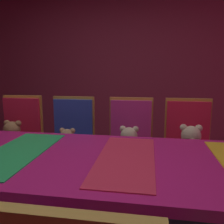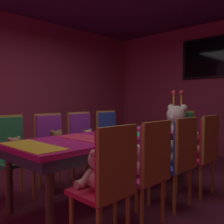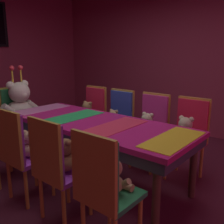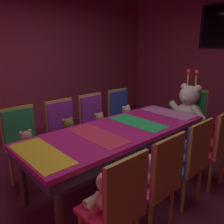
{
  "view_description": "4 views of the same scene",
  "coord_description": "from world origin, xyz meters",
  "px_view_note": "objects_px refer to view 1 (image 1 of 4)",
  "views": [
    {
      "loc": [
        -1.26,
        -0.45,
        1.24
      ],
      "look_at": [
        0.05,
        -0.25,
        1.0
      ],
      "focal_mm": 37.25,
      "sensor_mm": 36.0,
      "label": 1
    },
    {
      "loc": [
        2.2,
        -2.18,
        1.18
      ],
      "look_at": [
        -0.06,
        0.12,
        1.02
      ],
      "focal_mm": 41.11,
      "sensor_mm": 36.0,
      "label": 2
    },
    {
      "loc": [
        -2.07,
        -2.0,
        1.52
      ],
      "look_at": [
        0.01,
        -0.26,
        0.88
      ],
      "focal_mm": 41.14,
      "sensor_mm": 36.0,
      "label": 3
    },
    {
      "loc": [
        1.89,
        -1.85,
        1.72
      ],
      "look_at": [
        -0.01,
        -0.11,
        0.97
      ],
      "focal_mm": 37.72,
      "sensor_mm": 36.0,
      "label": 4
    }
  ],
  "objects_px": {
    "chair_right_1": "(130,140)",
    "teddy_right_1": "(129,146)",
    "chair_right_3": "(21,135)",
    "teddy_right_2": "(67,145)",
    "chair_right_2": "(72,137)",
    "chair_right_0": "(188,142)",
    "banquet_table": "(70,169)",
    "teddy_right_0": "(190,147)",
    "teddy_right_3": "(12,139)"
  },
  "relations": [
    {
      "from": "chair_right_2",
      "to": "teddy_right_2",
      "type": "relative_size",
      "value": 3.54
    },
    {
      "from": "teddy_right_0",
      "to": "teddy_right_3",
      "type": "xyz_separation_m",
      "value": [
        -0.01,
        1.63,
        -0.01
      ]
    },
    {
      "from": "banquet_table",
      "to": "teddy_right_0",
      "type": "xyz_separation_m",
      "value": [
        0.69,
        -0.81,
        -0.05
      ]
    },
    {
      "from": "chair_right_2",
      "to": "teddy_right_2",
      "type": "height_order",
      "value": "chair_right_2"
    },
    {
      "from": "chair_right_2",
      "to": "teddy_right_1",
      "type": "bearing_deg",
      "value": 76.8
    },
    {
      "from": "chair_right_0",
      "to": "chair_right_1",
      "type": "bearing_deg",
      "value": -88.66
    },
    {
      "from": "teddy_right_0",
      "to": "chair_right_3",
      "type": "bearing_deg",
      "value": -94.91
    },
    {
      "from": "teddy_right_3",
      "to": "teddy_right_0",
      "type": "bearing_deg",
      "value": 90.21
    },
    {
      "from": "banquet_table",
      "to": "chair_right_2",
      "type": "distance_m",
      "value": 0.86
    },
    {
      "from": "chair_right_2",
      "to": "chair_right_3",
      "type": "xyz_separation_m",
      "value": [
        0.02,
        0.55,
        0.0
      ]
    },
    {
      "from": "banquet_table",
      "to": "teddy_right_2",
      "type": "height_order",
      "value": "banquet_table"
    },
    {
      "from": "chair_right_2",
      "to": "chair_right_1",
      "type": "bearing_deg",
      "value": 91.41
    },
    {
      "from": "chair_right_1",
      "to": "teddy_right_1",
      "type": "distance_m",
      "value": 0.15
    },
    {
      "from": "teddy_right_0",
      "to": "teddy_right_1",
      "type": "height_order",
      "value": "teddy_right_0"
    },
    {
      "from": "chair_right_0",
      "to": "chair_right_2",
      "type": "bearing_deg",
      "value": -88.62
    },
    {
      "from": "banquet_table",
      "to": "chair_right_3",
      "type": "relative_size",
      "value": 2.4
    },
    {
      "from": "teddy_right_1",
      "to": "chair_right_3",
      "type": "relative_size",
      "value": 0.32
    },
    {
      "from": "teddy_right_0",
      "to": "chair_right_3",
      "type": "height_order",
      "value": "chair_right_3"
    },
    {
      "from": "banquet_table",
      "to": "teddy_right_0",
      "type": "height_order",
      "value": "teddy_right_0"
    },
    {
      "from": "chair_right_0",
      "to": "chair_right_1",
      "type": "relative_size",
      "value": 1.0
    },
    {
      "from": "chair_right_0",
      "to": "chair_right_2",
      "type": "distance_m",
      "value": 1.08
    },
    {
      "from": "teddy_right_0",
      "to": "chair_right_2",
      "type": "xyz_separation_m",
      "value": [
        0.12,
        1.08,
        -0.0
      ]
    },
    {
      "from": "chair_right_2",
      "to": "chair_right_0",
      "type": "bearing_deg",
      "value": 91.38
    },
    {
      "from": "teddy_right_3",
      "to": "chair_right_0",
      "type": "bearing_deg",
      "value": 95.37
    },
    {
      "from": "chair_right_2",
      "to": "teddy_right_3",
      "type": "distance_m",
      "value": 0.56
    },
    {
      "from": "banquet_table",
      "to": "chair_right_0",
      "type": "xyz_separation_m",
      "value": [
        0.84,
        -0.81,
        -0.06
      ]
    },
    {
      "from": "chair_right_1",
      "to": "teddy_right_2",
      "type": "height_order",
      "value": "chair_right_1"
    },
    {
      "from": "banquet_table",
      "to": "teddy_right_3",
      "type": "height_order",
      "value": "teddy_right_3"
    },
    {
      "from": "banquet_table",
      "to": "teddy_right_1",
      "type": "height_order",
      "value": "teddy_right_1"
    },
    {
      "from": "chair_right_3",
      "to": "teddy_right_2",
      "type": "bearing_deg",
      "value": 73.63
    },
    {
      "from": "teddy_right_1",
      "to": "teddy_right_2",
      "type": "bearing_deg",
      "value": -88.86
    },
    {
      "from": "teddy_right_1",
      "to": "chair_right_3",
      "type": "xyz_separation_m",
      "value": [
        0.15,
        1.11,
        0.01
      ]
    },
    {
      "from": "banquet_table",
      "to": "chair_right_0",
      "type": "bearing_deg",
      "value": -44.03
    },
    {
      "from": "chair_right_2",
      "to": "chair_right_3",
      "type": "bearing_deg",
      "value": -91.95
    },
    {
      "from": "teddy_right_1",
      "to": "teddy_right_0",
      "type": "bearing_deg",
      "value": 91.11
    },
    {
      "from": "chair_right_2",
      "to": "teddy_right_3",
      "type": "relative_size",
      "value": 2.99
    },
    {
      "from": "banquet_table",
      "to": "chair_right_2",
      "type": "xyz_separation_m",
      "value": [
        0.81,
        0.27,
        -0.06
      ]
    },
    {
      "from": "chair_right_0",
      "to": "teddy_right_1",
      "type": "height_order",
      "value": "chair_right_0"
    },
    {
      "from": "chair_right_1",
      "to": "chair_right_2",
      "type": "height_order",
      "value": "same"
    },
    {
      "from": "chair_right_3",
      "to": "teddy_right_1",
      "type": "bearing_deg",
      "value": 82.29
    },
    {
      "from": "chair_right_1",
      "to": "chair_right_3",
      "type": "relative_size",
      "value": 1.0
    },
    {
      "from": "banquet_table",
      "to": "chair_right_1",
      "type": "bearing_deg",
      "value": -19.45
    },
    {
      "from": "chair_right_0",
      "to": "teddy_right_1",
      "type": "xyz_separation_m",
      "value": [
        -0.16,
        0.52,
        -0.01
      ]
    },
    {
      "from": "chair_right_1",
      "to": "teddy_right_0",
      "type": "bearing_deg",
      "value": 75.45
    },
    {
      "from": "chair_right_0",
      "to": "teddy_right_0",
      "type": "xyz_separation_m",
      "value": [
        -0.15,
        -0.0,
        0.0
      ]
    },
    {
      "from": "chair_right_1",
      "to": "chair_right_3",
      "type": "distance_m",
      "value": 1.11
    },
    {
      "from": "chair_right_1",
      "to": "chair_right_2",
      "type": "relative_size",
      "value": 1.0
    },
    {
      "from": "teddy_right_0",
      "to": "chair_right_1",
      "type": "height_order",
      "value": "chair_right_1"
    },
    {
      "from": "teddy_right_2",
      "to": "chair_right_3",
      "type": "distance_m",
      "value": 0.57
    },
    {
      "from": "teddy_right_1",
      "to": "teddy_right_3",
      "type": "distance_m",
      "value": 1.11
    }
  ]
}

